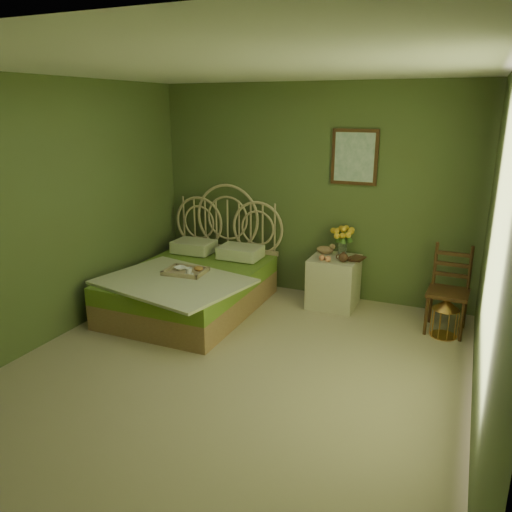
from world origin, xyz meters
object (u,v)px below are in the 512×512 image
at_px(bed, 193,284).
at_px(birdcage, 445,318).
at_px(nightstand, 335,276).
at_px(chair, 449,284).

bearing_deg(bed, birdcage, 7.40).
xyz_separation_m(nightstand, chair, (1.28, -0.17, 0.15)).
distance_m(chair, birdcage, 0.37).
height_order(nightstand, chair, nightstand).
relative_size(nightstand, birdcage, 2.51).
distance_m(bed, chair, 2.86).
relative_size(bed, birdcage, 5.28).
distance_m(bed, nightstand, 1.69).
height_order(chair, birdcage, chair).
distance_m(nightstand, birdcage, 1.35).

